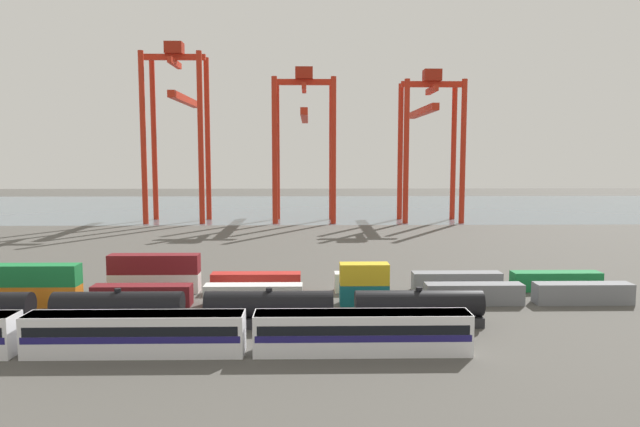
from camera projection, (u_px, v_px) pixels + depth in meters
name	position (u px, v px, depth m)	size (l,w,h in m)	color
ground_plane	(260.00, 249.00, 112.59)	(420.00, 420.00, 0.00)	#4C4944
harbour_water	(283.00, 207.00, 205.87)	(400.00, 110.00, 0.01)	slate
passenger_train	(135.00, 332.00, 52.49)	(62.40, 3.14, 3.90)	silver
freight_tank_row	(194.00, 309.00, 61.00)	(62.46, 2.80, 4.26)	#232326
shipping_container_1	(30.00, 296.00, 69.54)	(12.10, 2.44, 2.60)	orange
shipping_container_2	(29.00, 275.00, 69.28)	(12.10, 2.44, 2.60)	#197538
shipping_container_3	(142.00, 295.00, 69.80)	(12.10, 2.44, 2.60)	maroon
shipping_container_4	(254.00, 295.00, 70.05)	(12.10, 2.44, 2.60)	silver
shipping_container_5	(364.00, 294.00, 70.30)	(6.04, 2.44, 2.60)	#146066
shipping_container_6	(364.00, 274.00, 70.04)	(6.04, 2.44, 2.60)	gold
shipping_container_7	(474.00, 294.00, 70.56)	(12.10, 2.44, 2.60)	slate
shipping_container_8	(583.00, 293.00, 70.81)	(12.10, 2.44, 2.60)	slate
shipping_container_11	(53.00, 283.00, 76.46)	(6.04, 2.44, 2.60)	#146066
shipping_container_12	(155.00, 283.00, 76.71)	(12.10, 2.44, 2.60)	silver
shipping_container_13	(154.00, 264.00, 76.45)	(12.10, 2.44, 2.60)	maroon
shipping_container_14	(256.00, 282.00, 76.97)	(12.10, 2.44, 2.60)	#AD211C
shipping_container_15	(357.00, 282.00, 77.22)	(6.04, 2.44, 2.60)	silver
shipping_container_16	(457.00, 281.00, 77.48)	(12.10, 2.44, 2.60)	slate
shipping_container_17	(556.00, 281.00, 77.73)	(12.10, 2.44, 2.60)	#197538
gantry_crane_west	(178.00, 116.00, 159.52)	(17.01, 35.52, 49.50)	red
gantry_crane_central	(304.00, 129.00, 161.57)	(17.48, 40.58, 42.83)	red
gantry_crane_east	(429.00, 129.00, 161.73)	(17.17, 36.96, 42.32)	red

